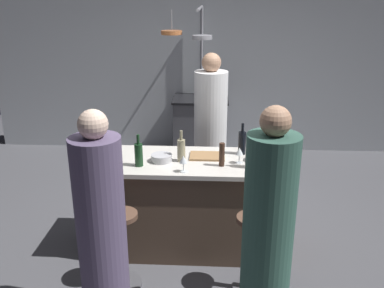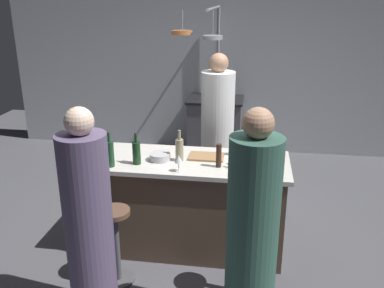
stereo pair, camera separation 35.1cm
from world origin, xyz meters
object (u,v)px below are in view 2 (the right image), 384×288
(wine_bottle_white, at_px, (179,149))
(wine_bottle_green, at_px, (110,153))
(mixing_bowl_steel, at_px, (160,157))
(guest_left, at_px, (89,226))
(wine_glass_by_chef, at_px, (237,154))
(cutting_board, at_px, (206,157))
(wine_glass_near_left_guest, at_px, (254,163))
(pepper_mill, at_px, (219,156))
(stove_range, at_px, (215,128))
(wine_bottle_red, at_px, (136,152))
(wine_bottle_dark, at_px, (242,144))
(wine_glass_near_right_guest, at_px, (179,160))
(chef, at_px, (217,137))
(bar_stool_right, at_px, (242,253))
(mixing_bowl_blue, at_px, (257,159))
(guest_right, at_px, (252,236))
(wine_bottle_amber, at_px, (249,156))
(bar_stool_left, at_px, (116,243))

(wine_bottle_white, relative_size, wine_bottle_green, 0.91)
(mixing_bowl_steel, bearing_deg, guest_left, -107.40)
(wine_bottle_green, height_order, wine_glass_by_chef, wine_bottle_green)
(mixing_bowl_steel, bearing_deg, cutting_board, 17.14)
(wine_glass_near_left_guest, bearing_deg, pepper_mill, 155.94)
(stove_range, relative_size, wine_glass_by_chef, 6.10)
(pepper_mill, xyz_separation_m, wine_bottle_green, (-0.93, -0.13, 0.02))
(cutting_board, relative_size, wine_bottle_red, 1.12)
(pepper_mill, xyz_separation_m, wine_bottle_red, (-0.72, -0.04, 0.00))
(wine_bottle_dark, bearing_deg, wine_glass_near_right_guest, -138.80)
(chef, distance_m, wine_bottle_dark, 0.88)
(pepper_mill, bearing_deg, wine_bottle_green, -172.27)
(wine_bottle_dark, bearing_deg, wine_bottle_red, -159.61)
(bar_stool_right, relative_size, cutting_board, 2.12)
(bar_stool_right, relative_size, wine_glass_near_left_guest, 4.66)
(wine_bottle_green, distance_m, mixing_bowl_blue, 1.29)
(stove_range, xyz_separation_m, bar_stool_right, (0.52, -3.07, -0.07))
(wine_bottle_red, height_order, wine_bottle_dark, wine_bottle_dark)
(wine_glass_near_left_guest, distance_m, wine_glass_near_right_guest, 0.63)
(chef, bearing_deg, bar_stool_right, -77.39)
(wine_bottle_red, bearing_deg, wine_bottle_green, -156.69)
(wine_bottle_white, height_order, wine_glass_by_chef, wine_bottle_white)
(chef, height_order, wine_glass_near_right_guest, chef)
(pepper_mill, bearing_deg, chef, 95.78)
(wine_glass_by_chef, xyz_separation_m, wine_glass_near_left_guest, (0.15, -0.21, 0.00))
(wine_glass_near_right_guest, bearing_deg, wine_bottle_white, 98.65)
(wine_bottle_white, distance_m, mixing_bowl_steel, 0.19)
(wine_glass_near_left_guest, bearing_deg, guest_right, -89.61)
(wine_bottle_red, height_order, wine_glass_by_chef, wine_bottle_red)
(wine_glass_near_right_guest, bearing_deg, wine_bottle_green, 177.99)
(guest_right, height_order, wine_glass_near_right_guest, guest_right)
(guest_right, bearing_deg, wine_bottle_green, 148.78)
(wine_bottle_green, bearing_deg, wine_bottle_red, 23.31)
(guest_left, relative_size, mixing_bowl_steel, 8.71)
(cutting_board, distance_m, wine_bottle_red, 0.65)
(pepper_mill, height_order, wine_bottle_green, wine_bottle_green)
(mixing_bowl_blue, bearing_deg, bar_stool_right, -97.47)
(wine_bottle_red, xyz_separation_m, mixing_bowl_steel, (0.18, 0.12, -0.08))
(mixing_bowl_steel, bearing_deg, wine_bottle_dark, 17.10)
(guest_left, bearing_deg, wine_bottle_dark, 49.20)
(wine_bottle_amber, height_order, wine_glass_near_left_guest, wine_bottle_amber)
(guest_right, distance_m, pepper_mill, 0.96)
(wine_bottle_red, xyz_separation_m, wine_glass_near_right_guest, (0.40, -0.11, -0.00))
(wine_bottle_white, bearing_deg, stove_range, 88.01)
(cutting_board, relative_size, mixing_bowl_blue, 1.83)
(bar_stool_left, distance_m, mixing_bowl_steel, 0.84)
(stove_range, relative_size, wine_glass_near_left_guest, 6.10)
(pepper_mill, relative_size, mixing_bowl_steel, 1.12)
(guest_left, xyz_separation_m, wine_glass_by_chef, (1.00, 0.97, 0.25))
(bar_stool_left, relative_size, bar_stool_right, 1.00)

